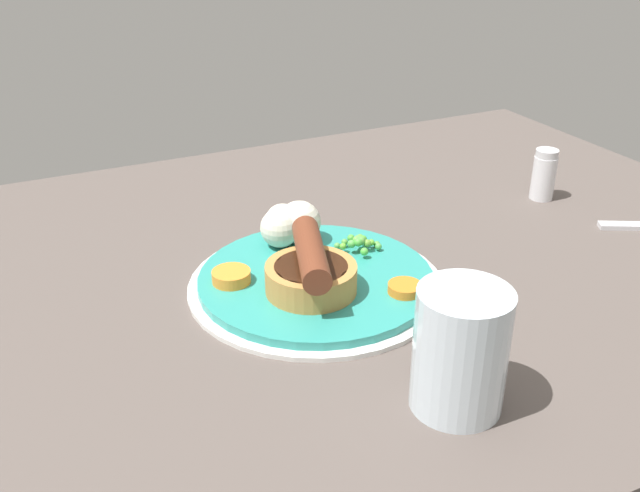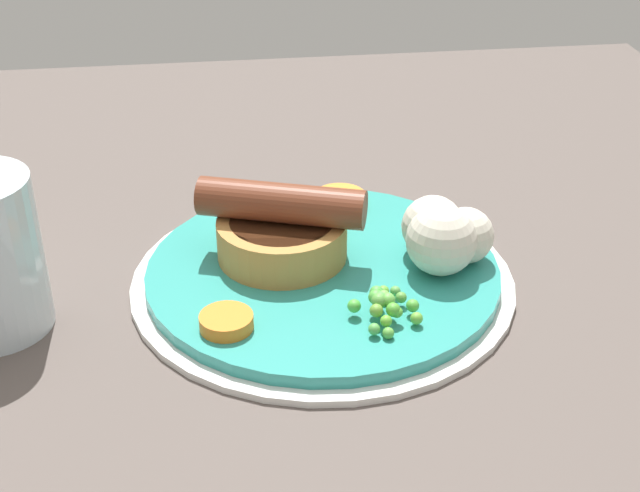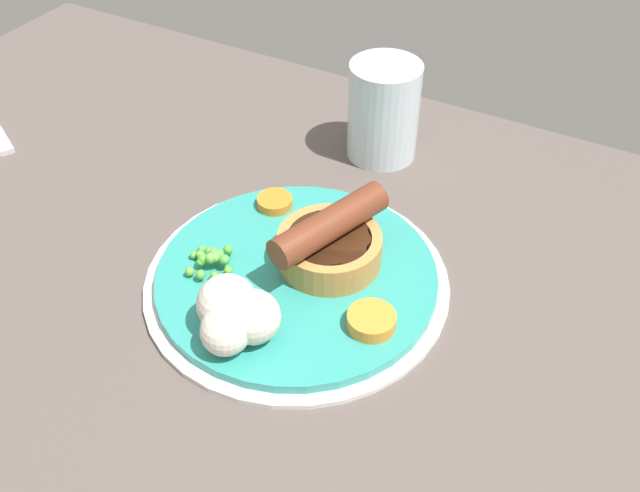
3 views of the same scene
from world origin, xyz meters
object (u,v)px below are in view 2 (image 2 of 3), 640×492
object	(u,v)px
carrot_slice_5	(340,201)
pea_pile	(385,305)
dinner_plate	(323,276)
cauliflower_floret	(444,235)
sausage_pudding	(282,229)
carrot_slice_2	(226,322)

from	to	relation	value
carrot_slice_5	pea_pile	bearing A→B (deg)	2.10
dinner_plate	carrot_slice_5	world-z (taller)	carrot_slice_5
pea_pile	cauliflower_floret	world-z (taller)	cauliflower_floret
sausage_pudding	carrot_slice_5	size ratio (longest dim) A/B	3.00
sausage_pudding	pea_pile	xyz separation A→B (cm)	(8.54, 5.72, -1.20)
carrot_slice_2	cauliflower_floret	bearing A→B (deg)	110.94
carrot_slice_2	dinner_plate	bearing A→B (deg)	132.87
carrot_slice_5	carrot_slice_2	bearing A→B (deg)	-32.49
dinner_plate	pea_pile	size ratio (longest dim) A/B	5.32
carrot_slice_2	carrot_slice_5	size ratio (longest dim) A/B	0.86
dinner_plate	carrot_slice_5	distance (cm)	8.91
dinner_plate	cauliflower_floret	size ratio (longest dim) A/B	3.81
dinner_plate	sausage_pudding	world-z (taller)	sausage_pudding
sausage_pudding	carrot_slice_2	size ratio (longest dim) A/B	3.50
sausage_pudding	carrot_slice_5	distance (cm)	8.53
dinner_plate	sausage_pudding	xyz separation A→B (cm)	(-1.82, -2.65, 3.05)
pea_pile	cauliflower_floret	bearing A→B (deg)	138.96
dinner_plate	pea_pile	world-z (taller)	pea_pile
pea_pile	carrot_slice_2	world-z (taller)	pea_pile
dinner_plate	carrot_slice_2	xyz separation A→B (cm)	(6.47, -6.97, 1.30)
pea_pile	carrot_slice_5	distance (cm)	15.15
pea_pile	cauliflower_floret	distance (cm)	8.22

